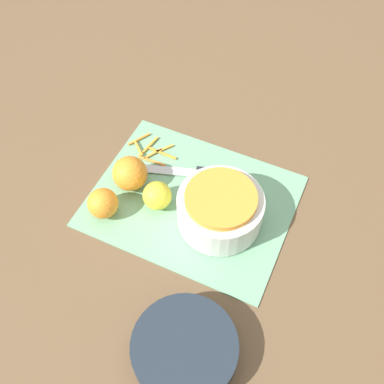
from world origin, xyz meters
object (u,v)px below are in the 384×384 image
(knife, at_px, (202,173))
(orange_right, at_px, (130,173))
(bowl_dark, at_px, (185,349))
(lemon, at_px, (157,196))
(bowl_speckled, at_px, (220,209))
(orange_left, at_px, (103,203))

(knife, distance_m, orange_right, 0.17)
(bowl_dark, height_order, orange_right, orange_right)
(orange_right, xyz_separation_m, lemon, (-0.08, 0.02, -0.01))
(knife, bearing_deg, bowl_speckled, 112.54)
(lemon, bearing_deg, knife, -115.48)
(orange_left, height_order, lemon, orange_left)
(bowl_speckled, distance_m, orange_left, 0.25)
(bowl_dark, distance_m, orange_left, 0.35)
(bowl_dark, xyz_separation_m, orange_right, (0.27, -0.29, 0.02))
(bowl_speckled, distance_m, bowl_dark, 0.29)
(orange_left, distance_m, orange_right, 0.09)
(bowl_dark, bearing_deg, knife, -70.42)
(bowl_dark, xyz_separation_m, lemon, (0.19, -0.27, 0.01))
(bowl_dark, bearing_deg, lemon, -54.30)
(bowl_dark, xyz_separation_m, orange_left, (0.29, -0.20, 0.01))
(orange_left, distance_m, lemon, 0.12)
(orange_left, bearing_deg, lemon, -144.88)
(orange_left, bearing_deg, bowl_speckled, -159.82)
(bowl_speckled, bearing_deg, knife, -49.38)
(bowl_speckled, xyz_separation_m, orange_right, (0.22, -0.00, -0.00))
(orange_left, relative_size, lemon, 1.05)
(bowl_dark, relative_size, orange_right, 2.42)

